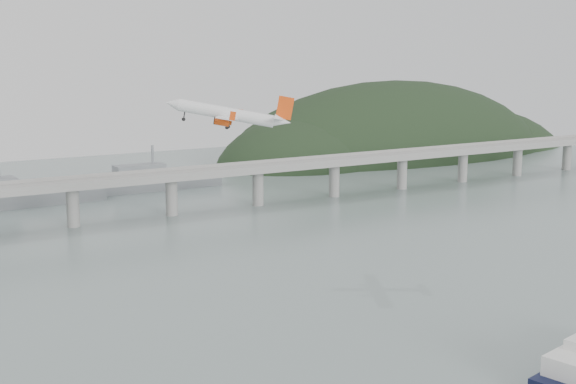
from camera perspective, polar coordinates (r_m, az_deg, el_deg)
ground at (r=217.80m, az=7.75°, el=-11.57°), size 900.00×900.00×0.00m
bridge at (r=383.31m, az=-11.56°, el=0.54°), size 800.00×22.00×23.90m
headland at (r=647.63m, az=8.73°, el=1.18°), size 365.00×155.00×156.00m
airliner at (r=256.05m, az=-4.35°, el=5.76°), size 38.55×36.30×11.28m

